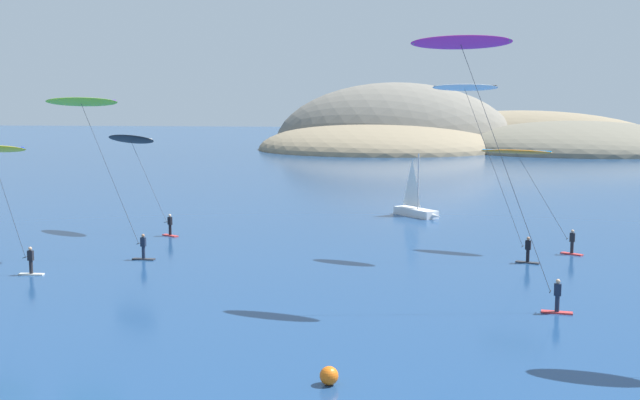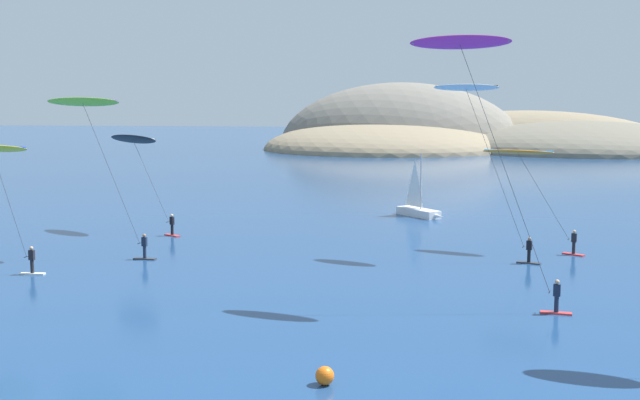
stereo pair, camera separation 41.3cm
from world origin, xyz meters
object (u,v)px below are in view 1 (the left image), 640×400
Objects in this scene: kitesurfer_white at (472,105)px; marker_buoy at (329,376)px; kitesurfer_lime at (86,114)px; kitesurfer_orange at (522,161)px; kitesurfer_magenta at (470,68)px; kitesurfer_black at (134,146)px; sailboat_near at (418,210)px.

marker_buoy is at bearing -103.94° from kitesurfer_white.
kitesurfer_lime reaches higher than kitesurfer_orange.
kitesurfer_white is at bearing 86.50° from kitesurfer_magenta.
kitesurfer_lime is 10.80m from kitesurfer_black.
kitesurfer_black is at bearing 120.92° from marker_buoy.
kitesurfer_magenta is at bearing -84.91° from sailboat_near.
kitesurfer_magenta reaches higher than marker_buoy.
kitesurfer_lime is at bearing 130.21° from marker_buoy.
kitesurfer_magenta reaches higher than sailboat_near.
marker_buoy is at bearing -113.60° from kitesurfer_magenta.
sailboat_near is 0.80× the size of kitesurfer_orange.
kitesurfer_black is 0.68× the size of kitesurfer_white.
kitesurfer_white reaches higher than kitesurfer_lime.
kitesurfer_white reaches higher than kitesurfer_black.
sailboat_near is 0.49× the size of kitesurfer_white.
kitesurfer_orange is at bearing 74.23° from kitesurfer_magenta.
kitesurfer_orange is at bearing 11.83° from kitesurfer_lime.
sailboat_near is 0.42× the size of kitesurfer_magenta.
kitesurfer_white is at bearing -139.58° from kitesurfer_orange.
kitesurfer_orange is 10.16× the size of marker_buoy.
kitesurfer_black is 1.10× the size of kitesurfer_orange.
kitesurfer_orange reaches higher than marker_buoy.
kitesurfer_white is at bearing -16.21° from kitesurfer_black.
kitesurfer_white is at bearing 76.06° from marker_buoy.
kitesurfer_black reaches higher than marker_buoy.
kitesurfer_lime is at bearing 158.16° from kitesurfer_magenta.
kitesurfer_orange is (7.25, -15.48, 5.59)m from sailboat_near.
marker_buoy is at bearing -49.79° from kitesurfer_lime.
kitesurfer_lime is 26.39m from kitesurfer_magenta.
sailboat_near is 43.95m from marker_buoy.
kitesurfer_orange is 6.20m from kitesurfer_white.
sailboat_near is at bearing 26.40° from kitesurfer_black.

